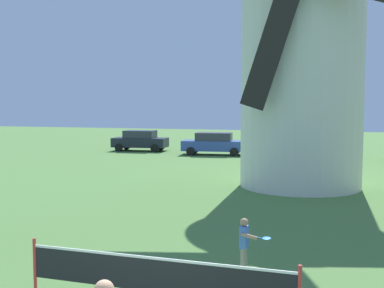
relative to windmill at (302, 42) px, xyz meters
name	(u,v)px	position (x,y,z in m)	size (l,w,h in m)	color
windmill	(302,42)	(0.00, 0.00, 0.00)	(10.17, 5.80, 13.43)	silver
tennis_net	(155,276)	(-1.25, -13.35, -5.43)	(4.67, 0.06, 1.10)	red
player_far	(245,242)	(-0.23, -10.90, -5.46)	(0.68, 0.52, 1.13)	#9E937F
parked_car_black	(140,140)	(-12.91, 12.42, -5.30)	(4.27, 2.19, 1.56)	#1E232D
parked_car_blue	(214,143)	(-6.80, 11.35, -5.30)	(4.61, 2.32, 1.56)	#334C99
parked_car_green	(317,145)	(0.19, 12.04, -5.30)	(4.39, 2.49, 1.56)	#1E6638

